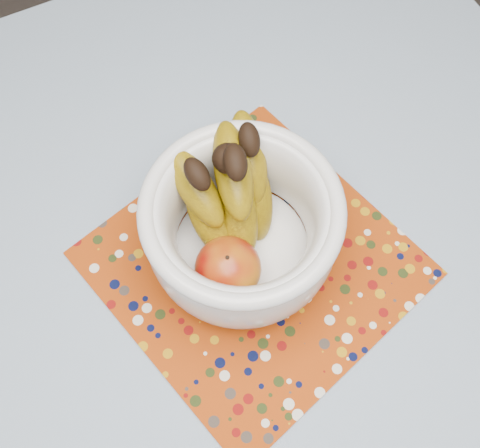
# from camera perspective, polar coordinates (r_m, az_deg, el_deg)

# --- Properties ---
(table) EXTENTS (1.20, 1.20, 0.75)m
(table) POSITION_cam_1_polar(r_m,az_deg,el_deg) (0.84, -2.23, -12.14)
(table) COLOR brown
(table) RESTS_ON ground
(tablecloth) EXTENTS (1.32, 1.32, 0.01)m
(tablecloth) POSITION_cam_1_polar(r_m,az_deg,el_deg) (0.76, -2.45, -10.84)
(tablecloth) COLOR slate
(tablecloth) RESTS_ON table
(placemat) EXTENTS (0.47, 0.47, 0.00)m
(placemat) POSITION_cam_1_polar(r_m,az_deg,el_deg) (0.78, 1.41, -4.03)
(placemat) COLOR #933108
(placemat) RESTS_ON tablecloth
(fruit_bowl) EXTENTS (0.25, 0.27, 0.21)m
(fruit_bowl) POSITION_cam_1_polar(r_m,az_deg,el_deg) (0.71, -0.15, 0.73)
(fruit_bowl) COLOR silver
(fruit_bowl) RESTS_ON placemat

